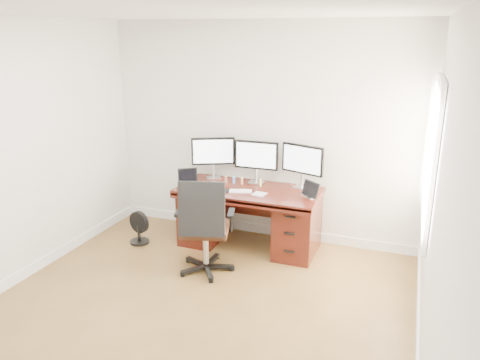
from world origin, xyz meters
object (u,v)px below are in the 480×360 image
(floor_fan, at_px, (139,228))
(monitor_center, at_px, (256,157))
(office_chair, at_px, (205,242))
(keyboard, at_px, (241,191))
(desk, at_px, (249,215))

(floor_fan, bearing_deg, monitor_center, 40.41)
(office_chair, xyz_separation_m, monitor_center, (0.22, 1.07, 0.72))
(monitor_center, bearing_deg, floor_fan, -155.09)
(monitor_center, distance_m, keyboard, 0.52)
(office_chair, distance_m, floor_fan, 1.19)
(desk, relative_size, floor_fan, 4.11)
(desk, height_order, monitor_center, monitor_center)
(desk, distance_m, keyboard, 0.39)
(office_chair, distance_m, monitor_center, 1.31)
(floor_fan, bearing_deg, keyboard, 25.54)
(floor_fan, relative_size, keyboard, 1.56)
(floor_fan, distance_m, monitor_center, 1.73)
(monitor_center, height_order, keyboard, monitor_center)
(keyboard, bearing_deg, floor_fan, 174.32)
(floor_fan, xyz_separation_m, monitor_center, (1.32, 0.66, 0.89))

